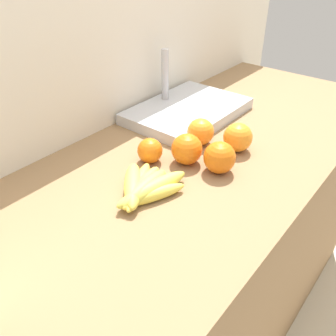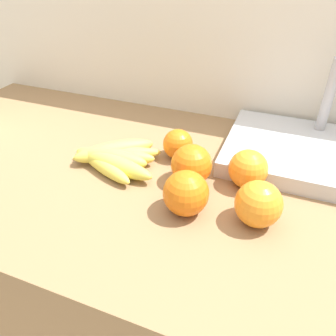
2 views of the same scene
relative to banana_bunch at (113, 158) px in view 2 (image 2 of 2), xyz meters
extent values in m
cube|color=olive|center=(0.24, 0.01, -0.45)|extent=(1.65, 0.64, 0.86)
cube|color=silver|center=(0.24, 0.36, -0.23)|extent=(2.05, 0.06, 1.30)
ellipsoid|color=#E6D34C|center=(0.00, -0.03, 0.00)|extent=(0.17, 0.10, 0.03)
ellipsoid|color=#D8D04C|center=(0.01, -0.02, 0.00)|extent=(0.21, 0.07, 0.04)
ellipsoid|color=#DACD4C|center=(0.00, -0.01, 0.00)|extent=(0.17, 0.06, 0.04)
ellipsoid|color=#E7C84C|center=(0.00, 0.01, 0.00)|extent=(0.18, 0.09, 0.04)
ellipsoid|color=#E0CA4C|center=(0.00, 0.02, 0.00)|extent=(0.19, 0.12, 0.03)
ellipsoid|color=#DDCC4C|center=(-0.01, 0.03, 0.00)|extent=(0.16, 0.15, 0.04)
sphere|color=orange|center=(0.32, -0.07, 0.02)|extent=(0.08, 0.08, 0.08)
sphere|color=orange|center=(0.18, 0.01, 0.02)|extent=(0.08, 0.08, 0.08)
sphere|color=orange|center=(0.29, 0.04, 0.02)|extent=(0.08, 0.08, 0.08)
sphere|color=orange|center=(0.20, -0.08, 0.02)|extent=(0.08, 0.08, 0.08)
sphere|color=orange|center=(0.12, 0.09, 0.01)|extent=(0.07, 0.07, 0.07)
cube|color=#B7BABF|center=(0.41, 0.18, 0.00)|extent=(0.40, 0.28, 0.04)
cylinder|color=#B2B2B7|center=(0.41, 0.27, 0.10)|extent=(0.02, 0.02, 0.17)
camera|label=1|loc=(-0.49, -0.47, 0.50)|focal=38.22mm
camera|label=2|loc=(0.33, -0.52, 0.39)|focal=35.29mm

